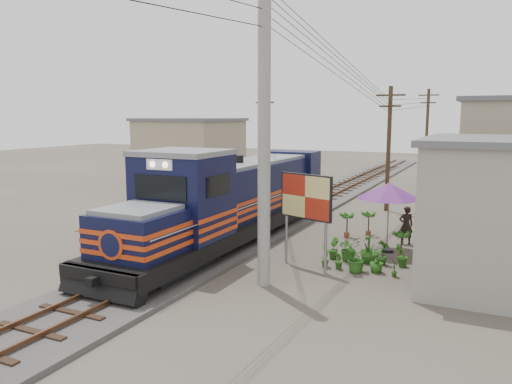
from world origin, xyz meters
The scene contains 14 objects.
ground centered at (0.00, 0.00, 0.00)m, with size 120.00×120.00×0.00m, color #473F35.
ballast centered at (0.00, 10.00, 0.08)m, with size 3.60×70.00×0.16m, color #595651.
track centered at (0.00, 10.00, 0.26)m, with size 1.15×70.00×0.12m.
locomotive centered at (0.00, 3.93, 1.76)m, with size 3.00×16.32×4.05m.
utility_pole_main centered at (3.50, -0.50, 5.00)m, with size 0.40×0.40×10.00m.
wooden_pole_mid centered at (4.50, 14.00, 3.68)m, with size 1.60×0.24×7.00m.
wooden_pole_far centered at (4.80, 28.00, 3.93)m, with size 1.60×0.24×7.50m.
wooden_pole_left centered at (-5.00, 18.00, 3.68)m, with size 1.60×0.24×7.00m.
power_lines centered at (-0.14, 8.49, 7.56)m, with size 9.65×19.00×3.30m.
shophouse_left centered at (-10.00, 16.00, 2.61)m, with size 6.30×6.30×5.20m.
billboard centered at (4.07, 1.76, 2.49)m, with size 2.10×0.82×3.37m.
market_umbrella centered at (6.28, 5.22, 2.45)m, with size 2.85×2.85×2.78m.
vendor centered at (6.75, 6.73, 0.82)m, with size 0.60×0.39×1.64m, color black.
plant_nursery centered at (5.79, 2.82, 0.48)m, with size 3.05×2.43×1.11m.
Camera 1 is at (9.97, -14.49, 5.39)m, focal length 35.00 mm.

